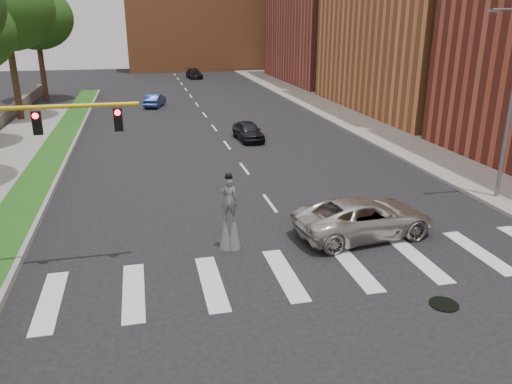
{
  "coord_description": "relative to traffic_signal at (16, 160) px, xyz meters",
  "views": [
    {
      "loc": [
        -5.77,
        -13.83,
        8.44
      ],
      "look_at": [
        -1.39,
        5.0,
        1.7
      ],
      "focal_mm": 35.0,
      "sensor_mm": 36.0,
      "label": 1
    }
  ],
  "objects": [
    {
      "name": "manhole",
      "position": [
        12.78,
        -5.0,
        -4.13
      ],
      "size": [
        0.9,
        0.9,
        0.04
      ],
      "primitive_type": "cylinder",
      "color": "black",
      "rests_on": "ground"
    },
    {
      "name": "sidewalk_right",
      "position": [
        22.28,
        22.0,
        -4.06
      ],
      "size": [
        5.0,
        90.0,
        0.18
      ],
      "primitive_type": "cube",
      "color": "gray",
      "rests_on": "ground"
    },
    {
      "name": "building_far",
      "position": [
        31.78,
        51.0,
        5.85
      ],
      "size": [
        16.0,
        22.0,
        20.0
      ],
      "primitive_type": "cube",
      "color": "#9E453A",
      "rests_on": "ground"
    },
    {
      "name": "grass_median",
      "position": [
        -1.72,
        17.0,
        -4.03
      ],
      "size": [
        2.0,
        60.0,
        0.25
      ],
      "primitive_type": "cube",
      "color": "#1C4E16",
      "rests_on": "ground"
    },
    {
      "name": "suv_crossing",
      "position": [
        12.56,
        0.47,
        -3.35
      ],
      "size": [
        6.04,
        3.31,
        1.6
      ],
      "primitive_type": "imported",
      "rotation": [
        0.0,
        0.0,
        1.69
      ],
      "color": "#BBB8B0",
      "rests_on": "ground"
    },
    {
      "name": "tree_4",
      "position": [
        -6.15,
        29.77,
        5.02
      ],
      "size": [
        7.96,
        7.96,
        12.59
      ],
      "color": "#352215",
      "rests_on": "ground"
    },
    {
      "name": "car_near",
      "position": [
        11.57,
        18.17,
        -3.47
      ],
      "size": [
        1.92,
        4.11,
        1.36
      ],
      "primitive_type": "imported",
      "rotation": [
        0.0,
        0.0,
        0.08
      ],
      "color": "black",
      "rests_on": "ground"
    },
    {
      "name": "streetlight",
      "position": [
        20.68,
        3.0,
        0.75
      ],
      "size": [
        2.05,
        0.2,
        9.0
      ],
      "color": "slate",
      "rests_on": "ground"
    },
    {
      "name": "car_far",
      "position": [
        12.21,
        58.95,
        -3.47
      ],
      "size": [
        2.29,
        4.82,
        1.36
      ],
      "primitive_type": "imported",
      "rotation": [
        0.0,
        0.0,
        0.09
      ],
      "color": "black",
      "rests_on": "ground"
    },
    {
      "name": "ground_plane",
      "position": [
        9.78,
        -3.0,
        -4.15
      ],
      "size": [
        160.0,
        160.0,
        0.0
      ],
      "primitive_type": "plane",
      "color": "black",
      "rests_on": "ground"
    },
    {
      "name": "traffic_signal",
      "position": [
        0.0,
        0.0,
        0.0
      ],
      "size": [
        5.3,
        0.23,
        6.2
      ],
      "color": "black",
      "rests_on": "ground"
    },
    {
      "name": "stilt_performer",
      "position": [
        7.01,
        0.5,
        -2.94
      ],
      "size": [
        0.83,
        0.6,
        3.07
      ],
      "rotation": [
        0.0,
        0.0,
        2.88
      ],
      "color": "#352215",
      "rests_on": "ground"
    },
    {
      "name": "median_curb",
      "position": [
        -0.67,
        17.0,
        -4.01
      ],
      "size": [
        0.2,
        60.0,
        0.28
      ],
      "primitive_type": "cube",
      "color": "gray",
      "rests_on": "ground"
    },
    {
      "name": "building_backdrop",
      "position": [
        15.78,
        75.0,
        4.85
      ],
      "size": [
        26.0,
        14.0,
        18.0
      ],
      "primitive_type": "cube",
      "color": "#C36F3D",
      "rests_on": "ground"
    },
    {
      "name": "car_mid",
      "position": [
        5.52,
        34.58,
        -3.5
      ],
      "size": [
        2.44,
        4.16,
        1.3
      ],
      "primitive_type": "imported",
      "rotation": [
        0.0,
        0.0,
        2.85
      ],
      "color": "navy",
      "rests_on": "ground"
    },
    {
      "name": "tree_5",
      "position": [
        -5.77,
        40.99,
        4.33
      ],
      "size": [
        7.54,
        7.54,
        11.72
      ],
      "color": "#352215",
      "rests_on": "ground"
    }
  ]
}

